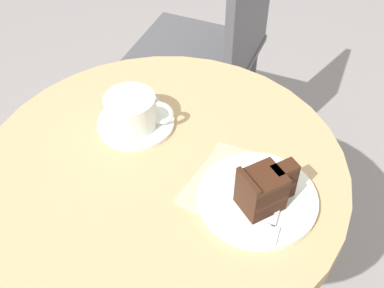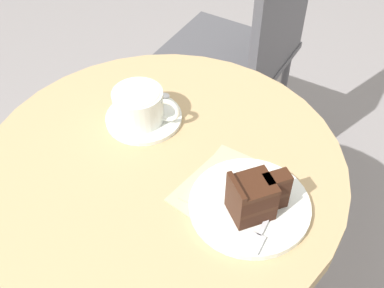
{
  "view_description": "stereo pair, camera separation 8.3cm",
  "coord_description": "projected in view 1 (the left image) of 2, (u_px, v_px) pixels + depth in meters",
  "views": [
    {
      "loc": [
        0.11,
        -0.57,
        1.34
      ],
      "look_at": [
        0.05,
        0.02,
        0.75
      ],
      "focal_mm": 45.0,
      "sensor_mm": 36.0,
      "label": 1
    },
    {
      "loc": [
        0.19,
        -0.55,
        1.34
      ],
      "look_at": [
        0.05,
        0.02,
        0.75
      ],
      "focal_mm": 45.0,
      "sensor_mm": 36.0,
      "label": 2
    }
  ],
  "objects": [
    {
      "name": "napkin",
      "position": [
        240.0,
        187.0,
        0.82
      ],
      "size": [
        0.21,
        0.22,
        0.0
      ],
      "rotation": [
        0.0,
        0.0,
        1.12
      ],
      "color": "tan",
      "rests_on": "cafe_table"
    },
    {
      "name": "cafe_chair",
      "position": [
        216.0,
        45.0,
        1.47
      ],
      "size": [
        0.47,
        0.47,
        0.84
      ],
      "rotation": [
        0.0,
        0.0,
        4.42
      ],
      "color": "#4C4C51",
      "rests_on": "ground"
    },
    {
      "name": "coffee_cup",
      "position": [
        132.0,
        110.0,
        0.89
      ],
      "size": [
        0.13,
        0.1,
        0.06
      ],
      "color": "silver",
      "rests_on": "saucer"
    },
    {
      "name": "cake_slice",
      "position": [
        264.0,
        189.0,
        0.75
      ],
      "size": [
        0.1,
        0.09,
        0.08
      ],
      "rotation": [
        0.0,
        0.0,
        0.61
      ],
      "color": "#381E14",
      "rests_on": "cake_plate"
    },
    {
      "name": "saucer",
      "position": [
        136.0,
        123.0,
        0.92
      ],
      "size": [
        0.15,
        0.15,
        0.01
      ],
      "color": "silver",
      "rests_on": "cafe_table"
    },
    {
      "name": "cake_plate",
      "position": [
        257.0,
        198.0,
        0.79
      ],
      "size": [
        0.2,
        0.2,
        0.01
      ],
      "color": "silver",
      "rests_on": "cafe_table"
    },
    {
      "name": "fork",
      "position": [
        276.0,
        217.0,
        0.76
      ],
      "size": [
        0.05,
        0.14,
        0.0
      ],
      "rotation": [
        0.0,
        0.0,
        4.48
      ],
      "color": "silver",
      "rests_on": "cake_plate"
    },
    {
      "name": "cafe_table",
      "position": [
        165.0,
        208.0,
        0.94
      ],
      "size": [
        0.66,
        0.66,
        0.71
      ],
      "color": "tan",
      "rests_on": "ground"
    },
    {
      "name": "teaspoon",
      "position": [
        140.0,
        102.0,
        0.96
      ],
      "size": [
        0.09,
        0.05,
        0.0
      ],
      "rotation": [
        0.0,
        0.0,
        0.45
      ],
      "color": "silver",
      "rests_on": "saucer"
    }
  ]
}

